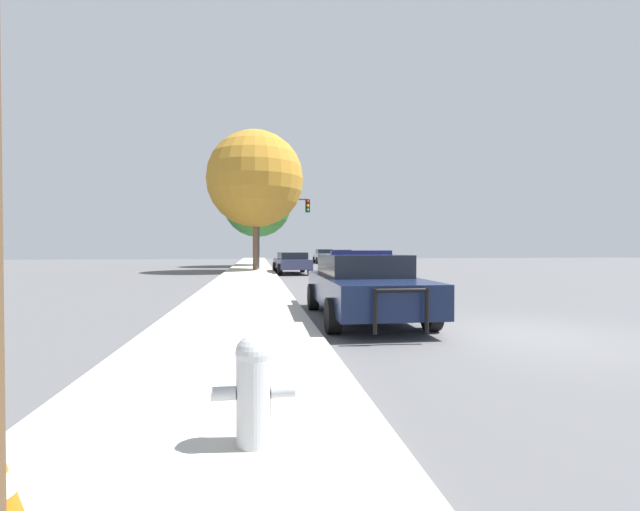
{
  "coord_description": "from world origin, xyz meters",
  "views": [
    {
      "loc": [
        -4.66,
        -7.01,
        1.56
      ],
      "look_at": [
        -0.6,
        20.57,
        1.06
      ],
      "focal_mm": 24.0,
      "sensor_mm": 36.0,
      "label": 1
    }
  ],
  "objects_px": {
    "traffic_light": "(279,218)",
    "tree_sidewalk_mid": "(255,179)",
    "car_background_distant": "(324,256)",
    "car_background_oncoming": "(341,257)",
    "fire_hydrant": "(254,386)",
    "police_car": "(363,284)",
    "car_background_midblock": "(292,262)",
    "tree_sidewalk_far": "(257,203)"
  },
  "relations": [
    {
      "from": "car_background_midblock",
      "to": "tree_sidewalk_mid",
      "type": "distance_m",
      "value": 6.21
    },
    {
      "from": "traffic_light",
      "to": "car_background_midblock",
      "type": "xyz_separation_m",
      "value": [
        0.53,
        -4.01,
        -2.94
      ]
    },
    {
      "from": "fire_hydrant",
      "to": "car_background_distant",
      "type": "relative_size",
      "value": 0.18
    },
    {
      "from": "police_car",
      "to": "car_background_distant",
      "type": "height_order",
      "value": "police_car"
    },
    {
      "from": "fire_hydrant",
      "to": "traffic_light",
      "type": "distance_m",
      "value": 26.77
    },
    {
      "from": "car_background_distant",
      "to": "tree_sidewalk_far",
      "type": "bearing_deg",
      "value": -133.0
    },
    {
      "from": "fire_hydrant",
      "to": "tree_sidewalk_far",
      "type": "height_order",
      "value": "tree_sidewalk_far"
    },
    {
      "from": "tree_sidewalk_mid",
      "to": "tree_sidewalk_far",
      "type": "height_order",
      "value": "tree_sidewalk_mid"
    },
    {
      "from": "car_background_midblock",
      "to": "tree_sidewalk_mid",
      "type": "height_order",
      "value": "tree_sidewalk_mid"
    },
    {
      "from": "fire_hydrant",
      "to": "car_background_distant",
      "type": "distance_m",
      "value": 40.3
    },
    {
      "from": "tree_sidewalk_mid",
      "to": "tree_sidewalk_far",
      "type": "relative_size",
      "value": 1.12
    },
    {
      "from": "tree_sidewalk_mid",
      "to": "car_background_distant",
      "type": "bearing_deg",
      "value": 65.38
    },
    {
      "from": "police_car",
      "to": "traffic_light",
      "type": "height_order",
      "value": "traffic_light"
    },
    {
      "from": "police_car",
      "to": "car_background_midblock",
      "type": "height_order",
      "value": "police_car"
    },
    {
      "from": "tree_sidewalk_mid",
      "to": "tree_sidewalk_far",
      "type": "bearing_deg",
      "value": 89.0
    },
    {
      "from": "police_car",
      "to": "fire_hydrant",
      "type": "height_order",
      "value": "police_car"
    },
    {
      "from": "car_background_distant",
      "to": "tree_sidewalk_mid",
      "type": "xyz_separation_m",
      "value": [
        -6.8,
        -14.83,
        5.26
      ]
    },
    {
      "from": "police_car",
      "to": "traffic_light",
      "type": "xyz_separation_m",
      "value": [
        -0.78,
        20.49,
        2.89
      ]
    },
    {
      "from": "fire_hydrant",
      "to": "car_background_oncoming",
      "type": "xyz_separation_m",
      "value": [
        7.38,
        33.85,
        0.2
      ]
    },
    {
      "from": "fire_hydrant",
      "to": "traffic_light",
      "type": "relative_size",
      "value": 0.16
    },
    {
      "from": "fire_hydrant",
      "to": "car_background_distant",
      "type": "xyz_separation_m",
      "value": [
        6.71,
        39.74,
        0.2
      ]
    },
    {
      "from": "car_background_midblock",
      "to": "tree_sidewalk_far",
      "type": "xyz_separation_m",
      "value": [
        -2.04,
        10.36,
        4.6
      ]
    },
    {
      "from": "police_car",
      "to": "traffic_light",
      "type": "distance_m",
      "value": 20.7
    },
    {
      "from": "tree_sidewalk_far",
      "to": "car_background_midblock",
      "type": "bearing_deg",
      "value": -78.86
    },
    {
      "from": "car_background_midblock",
      "to": "tree_sidewalk_mid",
      "type": "xyz_separation_m",
      "value": [
        -2.18,
        2.37,
        5.31
      ]
    },
    {
      "from": "traffic_light",
      "to": "car_background_oncoming",
      "type": "height_order",
      "value": "traffic_light"
    },
    {
      "from": "car_background_distant",
      "to": "car_background_oncoming",
      "type": "bearing_deg",
      "value": -82.26
    },
    {
      "from": "traffic_light",
      "to": "car_background_midblock",
      "type": "height_order",
      "value": "traffic_light"
    },
    {
      "from": "fire_hydrant",
      "to": "car_background_distant",
      "type": "bearing_deg",
      "value": 80.42
    },
    {
      "from": "traffic_light",
      "to": "car_background_distant",
      "type": "distance_m",
      "value": 14.46
    },
    {
      "from": "fire_hydrant",
      "to": "car_background_midblock",
      "type": "xyz_separation_m",
      "value": [
        2.09,
        22.54,
        0.15
      ]
    },
    {
      "from": "car_background_oncoming",
      "to": "tree_sidewalk_far",
      "type": "distance_m",
      "value": 8.68
    },
    {
      "from": "traffic_light",
      "to": "tree_sidewalk_mid",
      "type": "distance_m",
      "value": 3.32
    },
    {
      "from": "fire_hydrant",
      "to": "tree_sidewalk_mid",
      "type": "relative_size",
      "value": 0.09
    },
    {
      "from": "traffic_light",
      "to": "tree_sidewalk_mid",
      "type": "bearing_deg",
      "value": -135.23
    },
    {
      "from": "car_background_midblock",
      "to": "tree_sidewalk_mid",
      "type": "bearing_deg",
      "value": 129.32
    },
    {
      "from": "traffic_light",
      "to": "tree_sidewalk_far",
      "type": "bearing_deg",
      "value": 103.37
    },
    {
      "from": "police_car",
      "to": "traffic_light",
      "type": "bearing_deg",
      "value": -87.13
    },
    {
      "from": "car_background_oncoming",
      "to": "car_background_midblock",
      "type": "relative_size",
      "value": 1.01
    },
    {
      "from": "fire_hydrant",
      "to": "tree_sidewalk_far",
      "type": "distance_m",
      "value": 33.24
    },
    {
      "from": "car_background_distant",
      "to": "car_background_midblock",
      "type": "height_order",
      "value": "car_background_distant"
    },
    {
      "from": "police_car",
      "to": "car_background_midblock",
      "type": "relative_size",
      "value": 1.1
    }
  ]
}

